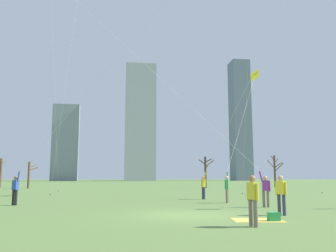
{
  "coord_description": "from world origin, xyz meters",
  "views": [
    {
      "loc": [
        -2.81,
        -14.8,
        1.57
      ],
      "look_at": [
        0.0,
        6.0,
        4.61
      ],
      "focal_mm": 37.62,
      "sensor_mm": 36.0,
      "label": 1
    }
  ],
  "objects_px": {
    "picnic_spot": "(267,218)",
    "bare_tree_left_of_center": "(206,170)",
    "kite_flyer_far_back_white": "(225,149)",
    "kite_flyer_midfield_center_yellow": "(234,160)",
    "bare_tree_rightmost": "(275,169)",
    "kite_flyer_foreground_right_purple": "(73,119)",
    "bare_tree_right_of_center": "(0,171)",
    "bystander_strolling_midfield": "(253,198)",
    "bystander_watching_nearby": "(281,193)",
    "bare_tree_leftmost": "(29,174)",
    "kite_flyer_midfield_left_orange": "(229,132)"
  },
  "relations": [
    {
      "from": "bare_tree_leftmost",
      "to": "bare_tree_left_of_center",
      "type": "relative_size",
      "value": 0.88
    },
    {
      "from": "kite_flyer_foreground_right_purple",
      "to": "bystander_strolling_midfield",
      "type": "relative_size",
      "value": 9.47
    },
    {
      "from": "bare_tree_left_of_center",
      "to": "bystander_watching_nearby",
      "type": "bearing_deg",
      "value": -98.89
    },
    {
      "from": "kite_flyer_midfield_center_yellow",
      "to": "bare_tree_rightmost",
      "type": "distance_m",
      "value": 33.95
    },
    {
      "from": "bystander_watching_nearby",
      "to": "bare_tree_leftmost",
      "type": "height_order",
      "value": "bare_tree_leftmost"
    },
    {
      "from": "kite_flyer_midfield_left_orange",
      "to": "kite_flyer_far_back_white",
      "type": "bearing_deg",
      "value": -112.75
    },
    {
      "from": "kite_flyer_foreground_right_purple",
      "to": "picnic_spot",
      "type": "relative_size",
      "value": 7.69
    },
    {
      "from": "bystander_strolling_midfield",
      "to": "bare_tree_leftmost",
      "type": "xyz_separation_m",
      "value": [
        -16.55,
        39.73,
        1.11
      ]
    },
    {
      "from": "bystander_watching_nearby",
      "to": "bare_tree_rightmost",
      "type": "height_order",
      "value": "bare_tree_rightmost"
    },
    {
      "from": "kite_flyer_far_back_white",
      "to": "bare_tree_left_of_center",
      "type": "bearing_deg",
      "value": 78.15
    },
    {
      "from": "bare_tree_rightmost",
      "to": "kite_flyer_far_back_white",
      "type": "bearing_deg",
      "value": -118.44
    },
    {
      "from": "kite_flyer_foreground_right_purple",
      "to": "bystander_strolling_midfield",
      "type": "xyz_separation_m",
      "value": [
        6.75,
        -7.97,
        -3.73
      ]
    },
    {
      "from": "bare_tree_left_of_center",
      "to": "bare_tree_right_of_center",
      "type": "height_order",
      "value": "bare_tree_right_of_center"
    },
    {
      "from": "kite_flyer_midfield_center_yellow",
      "to": "picnic_spot",
      "type": "relative_size",
      "value": 5.59
    },
    {
      "from": "kite_flyer_midfield_left_orange",
      "to": "picnic_spot",
      "type": "bearing_deg",
      "value": -99.76
    },
    {
      "from": "kite_flyer_foreground_right_purple",
      "to": "bare_tree_left_of_center",
      "type": "relative_size",
      "value": 3.45
    },
    {
      "from": "kite_flyer_foreground_right_purple",
      "to": "bystander_strolling_midfield",
      "type": "bearing_deg",
      "value": -49.72
    },
    {
      "from": "kite_flyer_far_back_white",
      "to": "bystander_strolling_midfield",
      "type": "xyz_separation_m",
      "value": [
        -1.48,
        -7.78,
        -2.19
      ]
    },
    {
      "from": "kite_flyer_foreground_right_purple",
      "to": "bare_tree_right_of_center",
      "type": "height_order",
      "value": "kite_flyer_foreground_right_purple"
    },
    {
      "from": "bystander_watching_nearby",
      "to": "bare_tree_leftmost",
      "type": "bearing_deg",
      "value": 117.33
    },
    {
      "from": "picnic_spot",
      "to": "bare_tree_leftmost",
      "type": "height_order",
      "value": "bare_tree_leftmost"
    },
    {
      "from": "kite_flyer_far_back_white",
      "to": "bystander_strolling_midfield",
      "type": "height_order",
      "value": "kite_flyer_far_back_white"
    },
    {
      "from": "picnic_spot",
      "to": "bare_tree_left_of_center",
      "type": "relative_size",
      "value": 0.45
    },
    {
      "from": "bystander_strolling_midfield",
      "to": "picnic_spot",
      "type": "distance_m",
      "value": 1.96
    },
    {
      "from": "bare_tree_left_of_center",
      "to": "bare_tree_leftmost",
      "type": "bearing_deg",
      "value": 178.04
    },
    {
      "from": "bare_tree_rightmost",
      "to": "bare_tree_leftmost",
      "type": "distance_m",
      "value": 36.21
    },
    {
      "from": "kite_flyer_midfield_left_orange",
      "to": "kite_flyer_far_back_white",
      "type": "height_order",
      "value": "kite_flyer_far_back_white"
    },
    {
      "from": "bare_tree_rightmost",
      "to": "bare_tree_left_of_center",
      "type": "relative_size",
      "value": 1.1
    },
    {
      "from": "picnic_spot",
      "to": "bare_tree_leftmost",
      "type": "distance_m",
      "value": 42.18
    },
    {
      "from": "bare_tree_leftmost",
      "to": "bare_tree_left_of_center",
      "type": "distance_m",
      "value": 24.58
    },
    {
      "from": "kite_flyer_far_back_white",
      "to": "picnic_spot",
      "type": "height_order",
      "value": "kite_flyer_far_back_white"
    },
    {
      "from": "kite_flyer_far_back_white",
      "to": "picnic_spot",
      "type": "xyz_separation_m",
      "value": [
        -0.43,
        -6.33,
        -3.0
      ]
    },
    {
      "from": "bystander_strolling_midfield",
      "to": "bystander_watching_nearby",
      "type": "bearing_deg",
      "value": 51.79
    },
    {
      "from": "kite_flyer_midfield_center_yellow",
      "to": "picnic_spot",
      "type": "xyz_separation_m",
      "value": [
        -2.15,
        -10.1,
        -2.55
      ]
    },
    {
      "from": "bystander_watching_nearby",
      "to": "kite_flyer_far_back_white",
      "type": "bearing_deg",
      "value": 101.07
    },
    {
      "from": "kite_flyer_midfield_center_yellow",
      "to": "kite_flyer_foreground_right_purple",
      "type": "distance_m",
      "value": 10.77
    },
    {
      "from": "kite_flyer_midfield_left_orange",
      "to": "bystander_watching_nearby",
      "type": "xyz_separation_m",
      "value": [
        -0.2,
        -7.41,
        -3.5
      ]
    },
    {
      "from": "bare_tree_leftmost",
      "to": "bystander_watching_nearby",
      "type": "bearing_deg",
      "value": -62.67
    },
    {
      "from": "kite_flyer_midfield_left_orange",
      "to": "bare_tree_rightmost",
      "type": "xyz_separation_m",
      "value": [
        17.01,
        30.81,
        -1.71
      ]
    },
    {
      "from": "picnic_spot",
      "to": "bare_tree_right_of_center",
      "type": "xyz_separation_m",
      "value": [
        -22.8,
        42.54,
        2.3
      ]
    },
    {
      "from": "kite_flyer_midfield_center_yellow",
      "to": "bystander_watching_nearby",
      "type": "xyz_separation_m",
      "value": [
        -0.8,
        -8.49,
        -1.74
      ]
    },
    {
      "from": "kite_flyer_foreground_right_purple",
      "to": "kite_flyer_midfield_left_orange",
      "type": "bearing_deg",
      "value": 14.91
    },
    {
      "from": "kite_flyer_midfield_center_yellow",
      "to": "picnic_spot",
      "type": "bearing_deg",
      "value": -102.04
    },
    {
      "from": "kite_flyer_midfield_center_yellow",
      "to": "bystander_watching_nearby",
      "type": "distance_m",
      "value": 8.71
    },
    {
      "from": "kite_flyer_far_back_white",
      "to": "bystander_watching_nearby",
      "type": "relative_size",
      "value": 10.84
    },
    {
      "from": "bystander_strolling_midfield",
      "to": "bare_tree_rightmost",
      "type": "relative_size",
      "value": 0.33
    },
    {
      "from": "kite_flyer_foreground_right_purple",
      "to": "bare_tree_leftmost",
      "type": "height_order",
      "value": "kite_flyer_foreground_right_purple"
    },
    {
      "from": "kite_flyer_far_back_white",
      "to": "bare_tree_leftmost",
      "type": "relative_size",
      "value": 4.46
    },
    {
      "from": "bare_tree_rightmost",
      "to": "bare_tree_left_of_center",
      "type": "height_order",
      "value": "bare_tree_rightmost"
    },
    {
      "from": "bare_tree_left_of_center",
      "to": "picnic_spot",
      "type": "bearing_deg",
      "value": -100.53
    }
  ]
}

